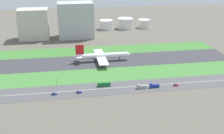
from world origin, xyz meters
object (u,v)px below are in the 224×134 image
at_px(airliner, 101,56).
at_px(fuel_tank_west, 106,25).
at_px(car_2, 176,85).
at_px(traffic_light, 56,82).
at_px(car_0, 79,92).
at_px(fuel_tank_east, 144,24).
at_px(truck_0, 154,86).
at_px(terminal_building, 34,24).
at_px(car_1, 54,94).
at_px(truck_1, 141,87).
at_px(fuel_tank_centre, 125,23).
at_px(hangar_building, 76,20).
at_px(bus_0, 104,84).

distance_m(airliner, fuel_tank_west, 161.77).
relative_size(car_2, traffic_light, 0.61).
height_order(car_0, fuel_tank_east, fuel_tank_east).
height_order(truck_0, terminal_building, terminal_building).
bearing_deg(car_1, traffic_light, -96.33).
xyz_separation_m(truck_1, car_0, (-54.55, 0.00, -0.75)).
bearing_deg(fuel_tank_east, car_2, -99.01).
relative_size(truck_1, car_0, 1.91).
xyz_separation_m(airliner, car_0, (-29.51, -78.00, -5.31)).
relative_size(car_1, fuel_tank_centre, 0.17).
bearing_deg(truck_0, fuel_tank_west, -88.35).
bearing_deg(hangar_building, car_2, -67.88).
height_order(truck_1, traffic_light, traffic_light).
xyz_separation_m(traffic_light, fuel_tank_east, (142.47, 219.01, 2.55)).
bearing_deg(terminal_building, bus_0, -67.77).
bearing_deg(car_0, airliner, -110.72).
bearing_deg(truck_1, fuel_tank_centre, -98.92).
xyz_separation_m(car_0, traffic_light, (-18.57, 17.99, 3.37)).
xyz_separation_m(car_0, car_2, (86.31, 0.00, 0.00)).
height_order(car_0, car_2, same).
distance_m(hangar_building, fuel_tank_centre, 96.34).
xyz_separation_m(truck_0, fuel_tank_west, (-6.83, 237.00, 5.63)).
bearing_deg(airliner, hangar_building, 100.56).
bearing_deg(car_2, car_0, 0.00).
xyz_separation_m(fuel_tank_west, fuel_tank_centre, (32.44, 0.00, 1.13)).
xyz_separation_m(car_1, terminal_building, (-30.82, 192.00, 20.45)).
xyz_separation_m(hangar_building, fuel_tank_centre, (83.51, 45.00, -16.83)).
height_order(truck_0, fuel_tank_centre, fuel_tank_centre).
relative_size(terminal_building, hangar_building, 0.85).
bearing_deg(car_2, fuel_tank_west, -83.50).
distance_m(car_2, fuel_tank_west, 238.62).
bearing_deg(hangar_building, fuel_tank_west, 41.39).
distance_m(truck_1, car_0, 54.55).
bearing_deg(hangar_building, airliner, -79.44).
bearing_deg(traffic_light, fuel_tank_centre, 63.26).
distance_m(car_0, hangar_building, 193.71).
height_order(truck_1, fuel_tank_east, fuel_tank_east).
bearing_deg(fuel_tank_east, fuel_tank_west, 180.00).
relative_size(car_1, terminal_building, 0.10).
bearing_deg(car_0, terminal_building, -75.02).
xyz_separation_m(traffic_light, hangar_building, (26.83, 174.01, 20.97)).
bearing_deg(traffic_light, truck_1, -13.83).
bearing_deg(truck_0, truck_1, 0.00).
xyz_separation_m(bus_0, fuel_tank_west, (36.32, 227.00, 5.49)).
bearing_deg(fuel_tank_west, fuel_tank_east, 0.00).
relative_size(truck_1, fuel_tank_west, 0.38).
relative_size(car_1, traffic_light, 0.61).
xyz_separation_m(airliner, truck_0, (36.64, -78.00, -4.56)).
xyz_separation_m(car_1, traffic_light, (2.00, 17.99, 3.37)).
distance_m(traffic_light, fuel_tank_centre, 245.26).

